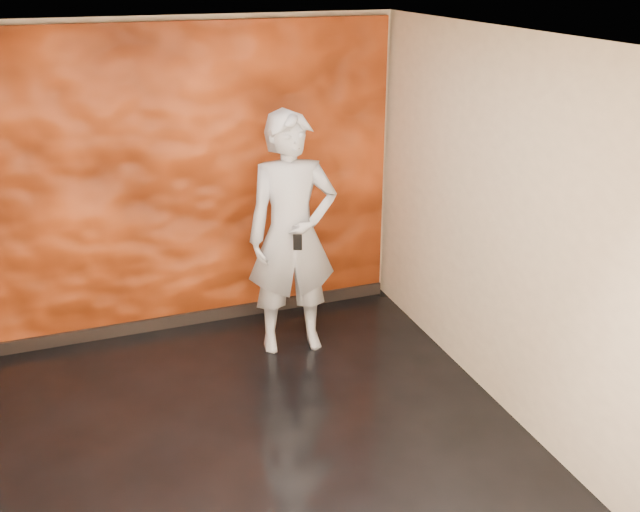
{
  "coord_description": "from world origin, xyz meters",
  "views": [
    {
      "loc": [
        -0.94,
        -4.16,
        3.22
      ],
      "look_at": [
        0.87,
        0.77,
        1.03
      ],
      "focal_mm": 40.0,
      "sensor_mm": 36.0,
      "label": 1
    }
  ],
  "objects": [
    {
      "name": "feature_wall",
      "position": [
        0.0,
        1.96,
        1.38
      ],
      "size": [
        3.9,
        0.06,
        2.75
      ],
      "primitive_type": "cube",
      "color": "#DF521B",
      "rests_on": "ground"
    },
    {
      "name": "phone",
      "position": [
        0.73,
        0.91,
        1.11
      ],
      "size": [
        0.07,
        0.04,
        0.14
      ],
      "primitive_type": "cube",
      "rotation": [
        0.0,
        0.0,
        -0.4
      ],
      "color": "black",
      "rests_on": "man"
    },
    {
      "name": "room",
      "position": [
        0.0,
        0.0,
        1.4
      ],
      "size": [
        4.02,
        4.02,
        2.81
      ],
      "color": "black",
      "rests_on": "ground"
    },
    {
      "name": "man",
      "position": [
        0.78,
        1.21,
        1.06
      ],
      "size": [
        0.83,
        0.6,
        2.12
      ],
      "primitive_type": "imported",
      "rotation": [
        0.0,
        0.0,
        -0.12
      ],
      "color": "#9699A4",
      "rests_on": "ground"
    },
    {
      "name": "baseboard",
      "position": [
        0.0,
        1.92,
        0.06
      ],
      "size": [
        3.9,
        0.04,
        0.12
      ],
      "primitive_type": "cube",
      "color": "black",
      "rests_on": "ground"
    }
  ]
}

